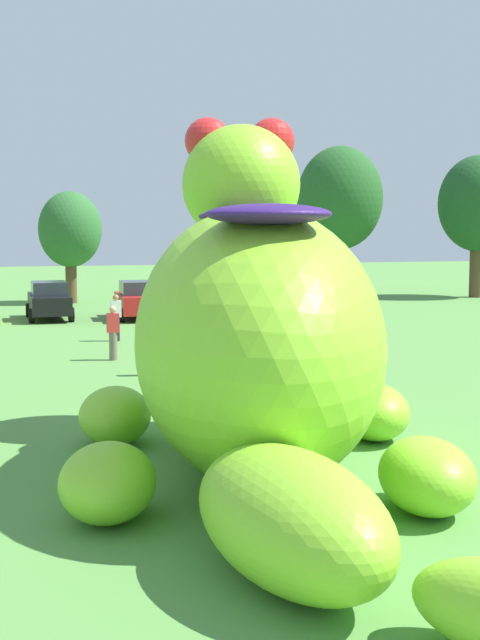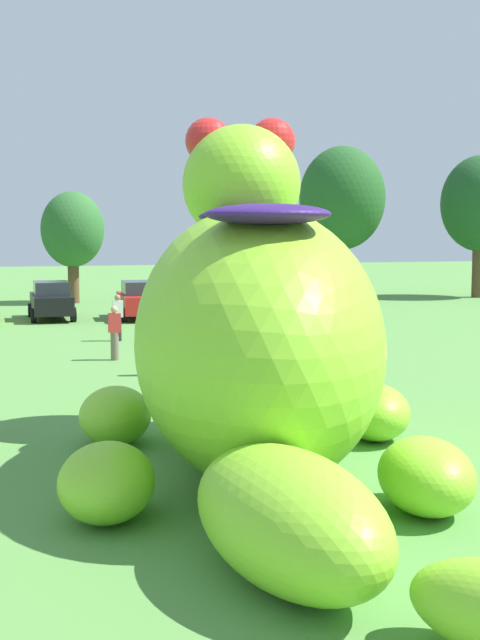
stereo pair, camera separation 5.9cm
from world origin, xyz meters
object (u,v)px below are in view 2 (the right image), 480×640
at_px(car_blue, 222,298).
at_px(spectator_by_cars, 166,346).
at_px(car_red, 140,300).
at_px(spectator_far_side, 118,318).
at_px(car_black, 51,300).
at_px(giant_inflatable_creature, 257,337).
at_px(spectator_near_inflatable, 115,333).

height_order(car_blue, spectator_by_cars, car_blue).
height_order(car_red, spectator_far_side, car_red).
xyz_separation_m(car_black, spectator_by_cars, (2.28, -15.97, -0.01)).
xyz_separation_m(car_black, car_red, (3.88, -0.79, 0.00)).
distance_m(car_red, car_blue, 3.79).
bearing_deg(car_red, spectator_by_cars, -96.00).
bearing_deg(car_black, spectator_by_cars, -81.87).
bearing_deg(car_blue, spectator_far_side, -128.36).
bearing_deg(giant_inflatable_creature, spectator_near_inflatable, 93.13).
relative_size(spectator_near_inflatable, spectator_far_side, 1.00).
xyz_separation_m(car_red, spectator_near_inflatable, (-2.63, -11.94, -0.01)).
xyz_separation_m(car_black, spectator_far_side, (1.93, -8.18, -0.01)).
relative_size(car_red, spectator_far_side, 2.43).
relative_size(car_red, spectator_by_cars, 2.43).
relative_size(car_black, spectator_by_cars, 2.41).
relative_size(car_red, car_blue, 0.97).
bearing_deg(giant_inflatable_creature, car_black, 94.32).
height_order(giant_inflatable_creature, spectator_near_inflatable, giant_inflatable_creature).
bearing_deg(car_black, spectator_far_side, -76.73).
xyz_separation_m(car_blue, spectator_far_side, (-5.73, -7.24, -0.01)).
bearing_deg(car_black, car_red, -11.59).
distance_m(giant_inflatable_creature, spectator_by_cars, 10.27).
bearing_deg(car_red, spectator_far_side, -104.76).
distance_m(giant_inflatable_creature, spectator_near_inflatable, 13.49).
distance_m(giant_inflatable_creature, car_black, 26.24).
xyz_separation_m(giant_inflatable_creature, spectator_far_side, (-0.04, 17.95, -1.50)).
bearing_deg(car_blue, giant_inflatable_creature, -102.72).
distance_m(car_blue, spectator_near_inflatable, 13.43).
xyz_separation_m(car_red, car_blue, (3.78, -0.15, 0.00)).
distance_m(car_red, spectator_near_inflatable, 12.23).
relative_size(giant_inflatable_creature, spectator_far_side, 7.56).
bearing_deg(giant_inflatable_creature, spectator_by_cars, 88.27).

